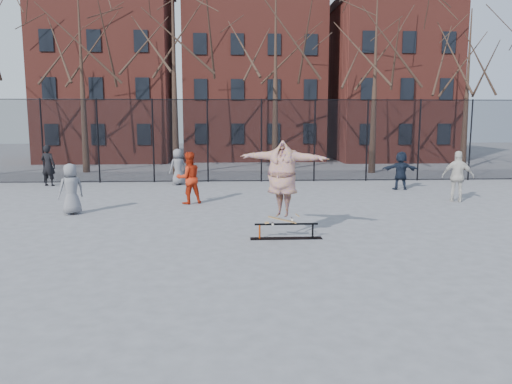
{
  "coord_description": "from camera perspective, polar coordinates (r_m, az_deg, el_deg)",
  "views": [
    {
      "loc": [
        -0.4,
        -11.21,
        3.11
      ],
      "look_at": [
        0.3,
        1.5,
        1.21
      ],
      "focal_mm": 35.0,
      "sensor_mm": 36.0,
      "label": 1
    }
  ],
  "objects": [
    {
      "name": "fence",
      "position": [
        24.23,
        -2.26,
        6.01
      ],
      "size": [
        34.03,
        0.07,
        4.0
      ],
      "color": "black",
      "rests_on": "ground"
    },
    {
      "name": "rowhouses",
      "position": [
        37.34,
        -1.47,
        13.05
      ],
      "size": [
        29.0,
        7.0,
        13.0
      ],
      "color": "maroon",
      "rests_on": "ground"
    },
    {
      "name": "bystander_red",
      "position": [
        18.22,
        -7.7,
        1.6
      ],
      "size": [
        1.12,
        1.02,
        1.88
      ],
      "primitive_type": "imported",
      "rotation": [
        0.0,
        0.0,
        3.55
      ],
      "color": "#B4280F",
      "rests_on": "ground"
    },
    {
      "name": "bystander_navy",
      "position": [
        22.53,
        16.21,
        2.38
      ],
      "size": [
        1.59,
        0.67,
        1.67
      ],
      "primitive_type": "imported",
      "rotation": [
        0.0,
        0.0,
        3.03
      ],
      "color": "black",
      "rests_on": "ground"
    },
    {
      "name": "ground",
      "position": [
        11.64,
        -1.1,
        -7.0
      ],
      "size": [
        100.0,
        100.0,
        0.0
      ],
      "primitive_type": "plane",
      "color": "slate"
    },
    {
      "name": "bystander_grey",
      "position": [
        23.44,
        -8.92,
        2.85
      ],
      "size": [
        0.98,
        0.9,
        1.68
      ],
      "primitive_type": "imported",
      "rotation": [
        0.0,
        0.0,
        3.72
      ],
      "color": "slate",
      "rests_on": "ground"
    },
    {
      "name": "bystander_extra",
      "position": [
        17.14,
        -20.38,
        0.32
      ],
      "size": [
        0.96,
        0.9,
        1.66
      ],
      "primitive_type": "imported",
      "rotation": [
        0.0,
        0.0,
        3.78
      ],
      "color": "slate",
      "rests_on": "ground"
    },
    {
      "name": "bystander_white",
      "position": [
        19.93,
        22.07,
        1.66
      ],
      "size": [
        1.2,
        0.86,
        1.89
      ],
      "primitive_type": "imported",
      "rotation": [
        0.0,
        0.0,
        2.74
      ],
      "color": "beige",
      "rests_on": "ground"
    },
    {
      "name": "skateboard",
      "position": [
        12.9,
        3.0,
        -3.37
      ],
      "size": [
        0.8,
        0.19,
        0.1
      ],
      "primitive_type": null,
      "color": "#9A693D",
      "rests_on": "skate_rail"
    },
    {
      "name": "tree_row",
      "position": [
        28.67,
        -2.96,
        17.02
      ],
      "size": [
        33.66,
        7.46,
        10.67
      ],
      "color": "black",
      "rests_on": "ground"
    },
    {
      "name": "skate_rail",
      "position": [
        12.98,
        3.47,
        -4.65
      ],
      "size": [
        1.86,
        0.29,
        0.41
      ],
      "color": "black",
      "rests_on": "ground"
    },
    {
      "name": "skater",
      "position": [
        12.73,
        3.04,
        1.12
      ],
      "size": [
        2.45,
        1.56,
        1.94
      ],
      "primitive_type": "imported",
      "rotation": [
        0.0,
        0.0,
        -0.42
      ],
      "color": "#4D3484",
      "rests_on": "skateboard"
    },
    {
      "name": "bystander_black",
      "position": [
        24.73,
        -22.66,
        2.81
      ],
      "size": [
        0.77,
        0.6,
        1.87
      ],
      "primitive_type": "imported",
      "rotation": [
        0.0,
        0.0,
        2.89
      ],
      "color": "black",
      "rests_on": "ground"
    }
  ]
}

